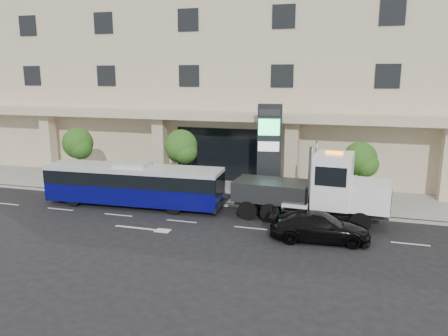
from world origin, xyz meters
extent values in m
plane|color=black|center=(0.00, 0.00, 0.00)|extent=(120.00, 120.00, 0.00)
cube|color=gray|center=(0.00, 5.00, 0.07)|extent=(120.00, 6.00, 0.15)
cube|color=gray|center=(0.00, 2.00, 0.07)|extent=(120.00, 0.30, 0.15)
cube|color=#C2B692|center=(0.00, 15.50, 10.00)|extent=(60.00, 15.00, 20.00)
cube|color=#C2B692|center=(0.00, 6.80, 5.20)|extent=(60.00, 2.80, 0.50)
cube|color=black|center=(0.00, 7.97, 2.15)|extent=(8.00, 0.12, 4.00)
cube|color=#C2B692|center=(-15.00, 6.80, 2.60)|extent=(0.90, 0.90, 4.90)
cube|color=#C2B692|center=(-5.00, 6.80, 2.60)|extent=(0.90, 0.90, 4.90)
cube|color=#C2B692|center=(5.00, 6.80, 2.60)|extent=(0.90, 0.90, 4.90)
cylinder|color=#422B19|center=(-10.00, 3.60, 1.55)|extent=(0.14, 0.14, 2.80)
sphere|color=#274C15|center=(-10.00, 3.60, 3.27)|extent=(2.20, 2.20, 2.20)
sphere|color=#274C15|center=(-9.65, 3.40, 2.95)|extent=(1.65, 1.65, 1.65)
sphere|color=#274C15|center=(-10.30, 3.80, 2.87)|extent=(1.54, 1.54, 1.54)
cylinder|color=#422B19|center=(-2.00, 3.60, 1.62)|extent=(0.14, 0.14, 2.94)
sphere|color=#274C15|center=(-2.00, 3.60, 3.43)|extent=(2.20, 2.20, 2.20)
sphere|color=#274C15|center=(-1.65, 3.40, 3.09)|extent=(1.65, 1.65, 1.65)
sphere|color=#274C15|center=(-2.30, 3.80, 3.01)|extent=(1.54, 1.54, 1.54)
cylinder|color=#422B19|center=(9.50, 3.60, 1.51)|extent=(0.14, 0.14, 2.73)
sphere|color=#274C15|center=(9.50, 3.60, 3.19)|extent=(2.00, 2.00, 2.00)
sphere|color=#274C15|center=(9.85, 3.40, 2.88)|extent=(1.50, 1.50, 1.50)
sphere|color=#274C15|center=(9.20, 3.80, 2.80)|extent=(1.40, 1.40, 1.40)
cylinder|color=black|center=(-7.58, -0.75, 0.46)|extent=(0.94, 0.32, 0.93)
cylinder|color=black|center=(-7.67, 1.20, 0.46)|extent=(0.94, 0.32, 0.93)
cylinder|color=black|center=(-0.90, -0.46, 0.46)|extent=(0.94, 0.32, 0.93)
cylinder|color=black|center=(-0.99, 1.49, 0.46)|extent=(0.94, 0.32, 0.93)
cube|color=#060651|center=(-3.91, 0.38, 0.88)|extent=(11.23, 2.80, 1.11)
cube|color=black|center=(-3.91, 0.38, 1.86)|extent=(11.23, 2.83, 0.84)
cube|color=silver|center=(-3.91, 0.38, 2.41)|extent=(11.23, 2.80, 0.28)
cube|color=silver|center=(-3.91, 0.38, 2.69)|extent=(2.10, 1.57, 0.28)
cube|color=#2D3033|center=(-9.43, 0.15, 0.42)|extent=(0.24, 2.33, 0.28)
cube|color=#2D3033|center=(1.60, 0.62, 0.42)|extent=(0.24, 2.33, 0.28)
cube|color=#2D3033|center=(6.83, 0.73, 0.80)|extent=(8.59, 1.53, 0.40)
cube|color=white|center=(10.09, 0.52, 1.76)|extent=(2.15, 2.43, 1.51)
cube|color=silver|center=(11.10, 0.46, 1.76)|extent=(0.20, 2.01, 1.21)
cube|color=white|center=(8.09, 0.65, 2.46)|extent=(2.16, 2.63, 2.92)
cube|color=black|center=(9.04, 0.59, 2.92)|extent=(0.24, 2.21, 1.21)
cylinder|color=silver|center=(6.92, -0.39, 2.71)|extent=(0.19, 0.19, 3.42)
cylinder|color=silver|center=(7.05, 1.82, 2.71)|extent=(0.19, 0.19, 3.42)
cube|color=#2D3033|center=(4.68, 0.86, 1.56)|extent=(4.36, 2.67, 1.11)
cube|color=#2D3033|center=(2.27, 1.01, 0.95)|extent=(1.62, 0.38, 0.22)
cube|color=#2D3033|center=(1.67, 1.05, 0.55)|extent=(0.36, 1.82, 0.18)
cube|color=orange|center=(8.09, 0.65, 3.97)|extent=(0.92, 0.41, 0.14)
cylinder|color=black|center=(9.63, -0.50, 0.55)|extent=(1.12, 0.39, 1.11)
cylinder|color=black|center=(9.76, 1.60, 0.55)|extent=(1.12, 0.39, 1.11)
cylinder|color=black|center=(4.81, -0.21, 0.55)|extent=(1.12, 0.39, 1.11)
cylinder|color=black|center=(4.94, 1.90, 0.55)|extent=(1.12, 0.39, 1.11)
cylinder|color=black|center=(3.51, -0.13, 0.55)|extent=(1.12, 0.39, 1.11)
cylinder|color=black|center=(3.64, 1.98, 0.55)|extent=(1.12, 0.39, 1.11)
imported|color=black|center=(7.67, -2.26, 0.71)|extent=(5.09, 2.47, 1.43)
cube|color=black|center=(3.92, 4.00, 3.22)|extent=(1.59, 0.71, 6.15)
cube|color=#23D268|center=(3.92, 3.71, 4.86)|extent=(1.33, 0.24, 1.02)
cube|color=silver|center=(3.92, 3.71, 3.63)|extent=(1.33, 0.24, 0.61)
cube|color=#262628|center=(3.92, 3.71, 5.79)|extent=(1.33, 0.24, 0.41)
camera|label=1|loc=(8.87, -23.31, 8.12)|focal=35.00mm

